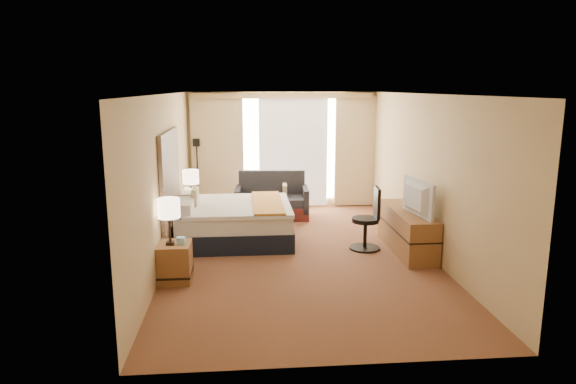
{
  "coord_description": "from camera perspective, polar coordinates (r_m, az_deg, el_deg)",
  "views": [
    {
      "loc": [
        -0.88,
        -8.07,
        2.71
      ],
      "look_at": [
        -0.14,
        0.4,
        0.96
      ],
      "focal_mm": 32.0,
      "sensor_mm": 36.0,
      "label": 1
    }
  ],
  "objects": [
    {
      "name": "tissue_box",
      "position": [
        7.35,
        -11.79,
        -5.32
      ],
      "size": [
        0.12,
        0.12,
        0.1
      ],
      "primitive_type": "cube",
      "rotation": [
        0.0,
        0.0,
        -0.12
      ],
      "color": "#8DC1DB",
      "rests_on": "nightstand_left"
    },
    {
      "name": "ceiling",
      "position": [
        8.12,
        1.23,
        10.83
      ],
      "size": [
        4.2,
        7.0,
        0.02
      ],
      "primitive_type": "cube",
      "color": "white",
      "rests_on": "wall_back"
    },
    {
      "name": "loveseat",
      "position": [
        10.85,
        -1.78,
        -1.15
      ],
      "size": [
        1.57,
        0.91,
        0.95
      ],
      "rotation": [
        0.0,
        0.0,
        -0.06
      ],
      "color": "#561E18",
      "rests_on": "floor"
    },
    {
      "name": "lamp_left",
      "position": [
        7.24,
        -13.12,
        -1.86
      ],
      "size": [
        0.31,
        0.31,
        0.66
      ],
      "color": "black",
      "rests_on": "nightstand_left"
    },
    {
      "name": "bed",
      "position": [
        9.23,
        -5.98,
        -3.25
      ],
      "size": [
        1.98,
        1.81,
        0.96
      ],
      "color": "black",
      "rests_on": "floor"
    },
    {
      "name": "floor_lamp",
      "position": [
        11.52,
        -10.07,
        3.55
      ],
      "size": [
        0.2,
        0.2,
        1.6
      ],
      "color": "black",
      "rests_on": "floor"
    },
    {
      "name": "floor",
      "position": [
        8.56,
        1.15,
        -6.85
      ],
      "size": [
        4.2,
        7.0,
        0.02
      ],
      "primitive_type": "cube",
      "color": "#5D231A",
      "rests_on": "ground"
    },
    {
      "name": "nightstand_right",
      "position": [
        9.88,
        -10.63,
        -2.87
      ],
      "size": [
        0.45,
        0.52,
        0.55
      ],
      "primitive_type": "cube",
      "color": "#995B37",
      "rests_on": "floor"
    },
    {
      "name": "headboard",
      "position": [
        8.47,
        -12.95,
        1.6
      ],
      "size": [
        0.06,
        1.85,
        1.5
      ],
      "primitive_type": "cube",
      "color": "black",
      "rests_on": "wall_left"
    },
    {
      "name": "wall_left",
      "position": [
        8.28,
        -13.42,
        1.49
      ],
      "size": [
        0.02,
        7.0,
        2.6
      ],
      "primitive_type": "cube",
      "color": "tan",
      "rests_on": "ground"
    },
    {
      "name": "wall_right",
      "position": [
        8.72,
        15.05,
        1.9
      ],
      "size": [
        0.02,
        7.0,
        2.6
      ],
      "primitive_type": "cube",
      "color": "tan",
      "rests_on": "ground"
    },
    {
      "name": "curtains",
      "position": [
        11.56,
        -0.65,
        5.15
      ],
      "size": [
        4.12,
        0.19,
        2.56
      ],
      "color": "beige",
      "rests_on": "floor"
    },
    {
      "name": "window",
      "position": [
        11.68,
        0.56,
        4.77
      ],
      "size": [
        2.3,
        0.02,
        2.3
      ],
      "primitive_type": "cube",
      "color": "white",
      "rests_on": "wall_back"
    },
    {
      "name": "television",
      "position": [
        8.36,
        13.65,
        -0.63
      ],
      "size": [
        0.26,
        1.0,
        0.57
      ],
      "primitive_type": "imported",
      "rotation": [
        0.0,
        0.0,
        1.71
      ],
      "color": "black",
      "rests_on": "media_dresser"
    },
    {
      "name": "desk_chair",
      "position": [
        8.77,
        8.97,
        -3.3
      ],
      "size": [
        0.52,
        0.52,
        1.07
      ],
      "rotation": [
        0.0,
        0.0,
        -0.1
      ],
      "color": "black",
      "rests_on": "floor"
    },
    {
      "name": "wall_front",
      "position": [
        4.86,
        5.67,
        -5.29
      ],
      "size": [
        4.2,
        0.02,
        2.6
      ],
      "primitive_type": "cube",
      "color": "tan",
      "rests_on": "ground"
    },
    {
      "name": "media_dresser",
      "position": [
        8.83,
        13.08,
        -4.19
      ],
      "size": [
        0.5,
        1.8,
        0.7
      ],
      "primitive_type": "cube",
      "color": "#995B37",
      "rests_on": "floor"
    },
    {
      "name": "wall_back",
      "position": [
        11.69,
        -0.67,
        4.68
      ],
      "size": [
        4.2,
        0.02,
        2.6
      ],
      "primitive_type": "cube",
      "color": "tan",
      "rests_on": "ground"
    },
    {
      "name": "nightstand_left",
      "position": [
        7.5,
        -12.44,
        -7.63
      ],
      "size": [
        0.45,
        0.52,
        0.55
      ],
      "primitive_type": "cube",
      "color": "#995B37",
      "rests_on": "floor"
    },
    {
      "name": "telephone",
      "position": [
        9.71,
        -10.05,
        -1.19
      ],
      "size": [
        0.2,
        0.16,
        0.08
      ],
      "primitive_type": "cube",
      "rotation": [
        0.0,
        0.0,
        -0.01
      ],
      "color": "black",
      "rests_on": "nightstand_right"
    },
    {
      "name": "lamp_right",
      "position": [
        9.76,
        -10.76,
        1.58
      ],
      "size": [
        0.3,
        0.3,
        0.64
      ],
      "color": "black",
      "rests_on": "nightstand_right"
    }
  ]
}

